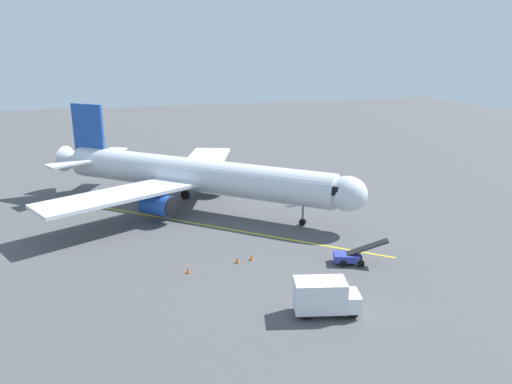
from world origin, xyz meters
TOP-DOWN VIEW (x-y plane):
  - ground_plane at (0.00, 0.00)m, footprint 220.00×220.00m
  - apron_lead_in_line at (0.79, 6.18)m, footprint 29.79×27.05m
  - airplane at (1.00, -0.01)m, footprint 33.47×32.62m
  - ground_crew_marshaller at (-14.26, 1.92)m, footprint 0.37×0.46m
  - ground_crew_wing_walker at (-5.73, -6.22)m, footprint 0.29×0.42m
  - ground_crew_loader at (-11.16, 2.72)m, footprint 0.47×0.40m
  - belt_loader_near_nose at (-9.48, 19.45)m, footprint 4.71×2.73m
  - box_truck_portside at (-3.82, 26.55)m, footprint 4.94×3.02m
  - safety_cone_nose_left at (-1.43, 16.22)m, footprint 0.32×0.32m
  - safety_cone_nose_right at (-13.07, -2.73)m, footprint 0.32×0.32m
  - safety_cone_wing_port at (-0.08, 16.45)m, footprint 0.32×0.32m
  - safety_cone_wing_starboard at (4.39, 17.19)m, footprint 0.32×0.32m

SIDE VIEW (x-z plane):
  - ground_plane at x=0.00m, z-range 0.00..0.00m
  - apron_lead_in_line at x=0.79m, z-range 0.00..0.01m
  - safety_cone_nose_left at x=-1.43m, z-range 0.00..0.55m
  - safety_cone_nose_right at x=-13.07m, z-range 0.00..0.55m
  - safety_cone_wing_port at x=-0.08m, z-range 0.00..0.55m
  - safety_cone_wing_starboard at x=4.39m, z-range 0.00..0.55m
  - belt_loader_near_nose at x=-9.48m, z-range -0.45..1.88m
  - ground_crew_marshaller at x=-14.26m, z-range 0.03..1.74m
  - ground_crew_wing_walker at x=-5.73m, z-range 0.03..1.74m
  - ground_crew_loader at x=-11.16m, z-range 0.03..1.74m
  - box_truck_portside at x=-3.82m, z-range 0.08..2.70m
  - airplane at x=1.00m, z-range -1.75..9.75m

